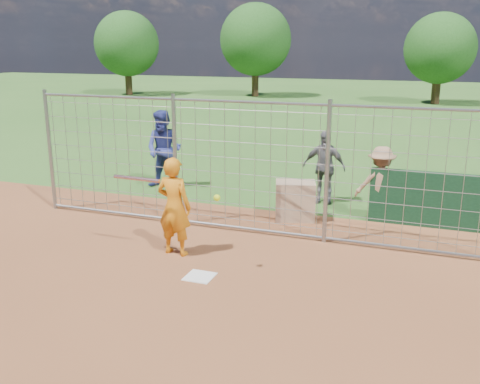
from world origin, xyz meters
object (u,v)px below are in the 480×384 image
at_px(batter, 174,207).
at_px(equipment_bin, 295,201).
at_px(bystander_c, 380,184).
at_px(bystander_b, 324,167).
at_px(bystander_a, 164,150).

distance_m(batter, equipment_bin, 2.98).
bearing_deg(equipment_bin, bystander_c, 2.45).
relative_size(batter, bystander_c, 1.11).
height_order(batter, bystander_b, batter).
distance_m(batter, bystander_a, 4.50).
bearing_deg(bystander_b, batter, -110.60).
height_order(batter, bystander_c, batter).
relative_size(bystander_a, bystander_c, 1.27).
bearing_deg(batter, bystander_c, -130.43).
bearing_deg(equipment_bin, bystander_b, 62.20).
relative_size(bystander_a, bystander_b, 1.18).
relative_size(bystander_c, equipment_bin, 1.92).
bearing_deg(equipment_bin, bystander_a, 143.77).
bearing_deg(bystander_a, bystander_b, 0.37).
distance_m(bystander_a, equipment_bin, 3.99).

